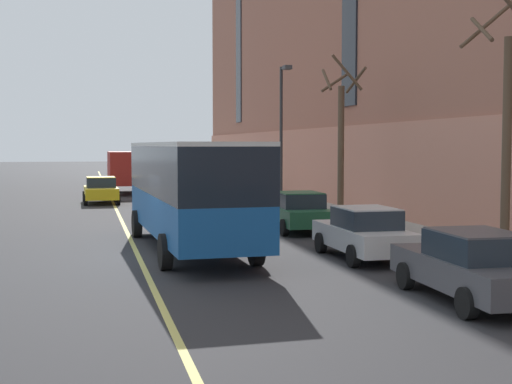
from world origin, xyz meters
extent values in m
plane|color=#303033|center=(0.00, 0.00, 0.00)|extent=(260.00, 260.00, 0.00)
cube|color=#9E9B93|center=(8.74, 3.00, 0.07)|extent=(4.20, 160.00, 0.15)
cube|color=tan|center=(10.77, 0.00, 2.20)|extent=(0.14, 110.00, 4.40)
cube|color=#19569E|center=(0.65, 1.21, 1.24)|extent=(2.98, 11.12, 1.23)
cube|color=black|center=(0.65, 1.21, 2.60)|extent=(2.99, 11.12, 1.51)
cube|color=silver|center=(0.65, 1.21, 3.42)|extent=(3.00, 11.12, 0.12)
cube|color=#19232D|center=(0.44, 6.75, 2.45)|extent=(2.36, 0.17, 1.13)
cube|color=orange|center=(0.44, 6.76, 3.18)|extent=(1.80, 0.13, 0.28)
cube|color=black|center=(0.44, 6.77, 0.72)|extent=(2.51, 0.21, 0.24)
cube|color=white|center=(-0.45, 6.74, 0.97)|extent=(0.28, 0.07, 0.18)
cube|color=white|center=(1.34, 6.81, 0.97)|extent=(0.28, 0.07, 0.18)
cylinder|color=black|center=(-0.77, 5.02, 0.50)|extent=(0.34, 1.01, 1.00)
cylinder|color=black|center=(1.79, 5.12, 0.50)|extent=(0.34, 1.01, 1.00)
cylinder|color=black|center=(-0.50, -2.14, 0.50)|extent=(0.34, 1.01, 1.00)
cylinder|color=black|center=(2.06, -2.05, 0.50)|extent=(0.34, 1.01, 1.00)
cube|color=silver|center=(5.47, -1.55, 0.64)|extent=(1.77, 4.48, 0.64)
cube|color=#232D38|center=(5.47, -1.78, 1.24)|extent=(1.55, 2.02, 0.56)
cube|color=silver|center=(5.47, -1.78, 1.54)|extent=(1.51, 1.93, 0.04)
cylinder|color=black|center=(4.61, -0.17, 0.32)|extent=(0.22, 0.64, 0.64)
cylinder|color=black|center=(6.32, -0.16, 0.32)|extent=(0.22, 0.64, 0.64)
cylinder|color=black|center=(4.62, -2.94, 0.32)|extent=(0.22, 0.64, 0.64)
cylinder|color=black|center=(6.33, -2.94, 0.32)|extent=(0.22, 0.64, 0.64)
cube|color=#23603D|center=(5.54, 5.45, 0.64)|extent=(1.94, 4.53, 0.64)
cube|color=#232D38|center=(5.53, 5.23, 1.24)|extent=(1.66, 2.06, 0.56)
cube|color=#23603D|center=(5.53, 5.23, 1.54)|extent=(1.62, 1.97, 0.04)
cylinder|color=black|center=(4.68, 6.86, 0.32)|extent=(0.24, 0.65, 0.64)
cylinder|color=black|center=(6.47, 6.82, 0.32)|extent=(0.24, 0.65, 0.64)
cylinder|color=black|center=(4.61, 4.08, 0.32)|extent=(0.24, 0.65, 0.64)
cylinder|color=black|center=(6.40, 4.04, 0.32)|extent=(0.24, 0.65, 0.64)
cube|color=#4C4C51|center=(5.53, -7.56, 0.64)|extent=(1.92, 4.84, 0.64)
cube|color=#232D38|center=(5.52, -7.80, 1.24)|extent=(1.62, 2.21, 0.56)
cube|color=#4C4C51|center=(5.52, -7.80, 1.54)|extent=(1.58, 2.11, 0.04)
cylinder|color=black|center=(4.72, -6.05, 0.32)|extent=(0.24, 0.65, 0.64)
cylinder|color=black|center=(6.44, -6.11, 0.32)|extent=(0.24, 0.65, 0.64)
cylinder|color=black|center=(4.62, -9.02, 0.32)|extent=(0.24, 0.65, 0.64)
cube|color=#B21E19|center=(5.36, 16.08, 0.64)|extent=(1.91, 4.59, 0.64)
cube|color=#232D38|center=(5.36, 15.86, 1.24)|extent=(1.63, 2.08, 0.56)
cube|color=#B21E19|center=(5.36, 15.86, 1.54)|extent=(1.60, 1.99, 0.04)
cylinder|color=black|center=(4.52, 17.51, 0.32)|extent=(0.24, 0.65, 0.64)
cylinder|color=black|center=(6.28, 17.47, 0.32)|extent=(0.24, 0.65, 0.64)
cylinder|color=black|center=(4.45, 14.70, 0.32)|extent=(0.24, 0.65, 0.64)
cylinder|color=black|center=(6.21, 14.65, 0.32)|extent=(0.24, 0.65, 0.64)
cube|color=#BCAD89|center=(5.46, 24.37, 0.64)|extent=(1.82, 4.63, 0.64)
cube|color=#232D38|center=(5.47, 24.14, 1.24)|extent=(1.56, 2.10, 0.56)
cube|color=#BCAD89|center=(5.47, 24.14, 1.54)|extent=(1.52, 2.01, 0.04)
cylinder|color=black|center=(4.59, 25.77, 0.32)|extent=(0.24, 0.65, 0.64)
cylinder|color=black|center=(6.27, 25.81, 0.32)|extent=(0.24, 0.65, 0.64)
cylinder|color=black|center=(4.66, 22.93, 0.32)|extent=(0.24, 0.65, 0.64)
cylinder|color=black|center=(6.34, 22.97, 0.32)|extent=(0.24, 0.65, 0.64)
cube|color=navy|center=(5.41, 32.62, 0.64)|extent=(1.88, 4.39, 0.64)
cube|color=#232D38|center=(5.40, 32.41, 1.24)|extent=(1.60, 1.99, 0.56)
cube|color=navy|center=(5.40, 32.41, 1.54)|extent=(1.56, 1.91, 0.04)
cylinder|color=black|center=(4.58, 33.99, 0.32)|extent=(0.24, 0.65, 0.64)
cylinder|color=black|center=(6.31, 33.94, 0.32)|extent=(0.24, 0.65, 0.64)
cylinder|color=black|center=(4.51, 31.30, 0.32)|extent=(0.24, 0.65, 0.64)
cylinder|color=black|center=(6.23, 31.25, 0.32)|extent=(0.24, 0.65, 0.64)
cube|color=maroon|center=(0.03, 28.22, 1.82)|extent=(2.23, 4.86, 2.24)
cube|color=maroon|center=(0.01, 31.69, 1.25)|extent=(2.10, 1.71, 1.60)
cube|color=#1E2833|center=(0.00, 32.57, 1.50)|extent=(1.87, 0.09, 0.80)
cylinder|color=black|center=(-1.04, 31.68, 0.42)|extent=(0.27, 0.84, 0.84)
cylinder|color=black|center=(1.05, 31.69, 0.42)|extent=(0.27, 0.84, 0.84)
cylinder|color=black|center=(-1.01, 27.61, 0.42)|extent=(0.27, 0.84, 0.84)
cylinder|color=black|center=(1.08, 27.62, 0.42)|extent=(0.27, 0.84, 0.84)
cube|color=yellow|center=(-1.76, 21.03, 0.64)|extent=(1.94, 4.38, 0.64)
cube|color=#232D38|center=(-1.75, 20.81, 1.24)|extent=(1.67, 1.99, 0.56)
cube|color=yellow|center=(-1.75, 20.81, 1.54)|extent=(1.63, 1.90, 0.04)
cylinder|color=black|center=(-2.69, 22.35, 0.32)|extent=(0.23, 0.64, 0.64)
cylinder|color=black|center=(-0.88, 22.39, 0.32)|extent=(0.23, 0.64, 0.64)
cylinder|color=black|center=(-2.63, 19.66, 0.32)|extent=(0.23, 0.64, 0.64)
cylinder|color=black|center=(-0.82, 19.70, 0.32)|extent=(0.23, 0.64, 0.64)
cylinder|color=brown|center=(8.27, -4.57, 3.19)|extent=(0.24, 0.24, 6.08)
cylinder|color=brown|center=(8.14, -3.72, 6.68)|extent=(1.79, 0.37, 1.39)
cylinder|color=brown|center=(7.55, -4.43, 6.42)|extent=(0.39, 1.51, 0.88)
cylinder|color=brown|center=(8.27, 8.03, 3.05)|extent=(0.27, 0.27, 5.80)
cylinder|color=brown|center=(9.00, 8.18, 6.23)|extent=(0.43, 1.55, 1.06)
cylinder|color=brown|center=(8.18, 8.65, 6.15)|extent=(1.33, 0.30, 0.90)
cylinder|color=brown|center=(7.62, 8.07, 6.22)|extent=(0.22, 1.38, 1.04)
cylinder|color=brown|center=(8.27, 7.36, 6.47)|extent=(1.42, 0.14, 1.51)
cylinder|color=#2D2D30|center=(7.25, 14.14, 3.77)|extent=(0.16, 0.16, 7.25)
cylinder|color=#2D2D30|center=(7.25, 13.59, 7.30)|extent=(0.10, 1.10, 0.10)
cube|color=#3D3D3F|center=(7.25, 13.04, 7.25)|extent=(0.36, 0.60, 0.20)
cylinder|color=red|center=(7.15, 12.90, 0.43)|extent=(0.24, 0.24, 0.55)
sphere|color=silver|center=(7.15, 12.90, 0.77)|extent=(0.20, 0.20, 0.20)
cylinder|color=silver|center=(6.99, 12.90, 0.48)|extent=(0.10, 0.09, 0.09)
cylinder|color=silver|center=(7.31, 12.90, 0.48)|extent=(0.10, 0.09, 0.09)
cube|color=#E0D66B|center=(-1.05, 3.00, 0.00)|extent=(0.16, 140.00, 0.01)
camera|label=1|loc=(-2.55, -21.36, 3.39)|focal=50.00mm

